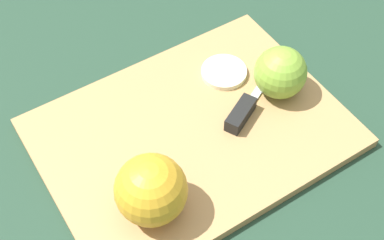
% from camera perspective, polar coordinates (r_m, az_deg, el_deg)
% --- Properties ---
extents(ground_plane, '(4.00, 4.00, 0.00)m').
position_cam_1_polar(ground_plane, '(0.71, 0.00, -1.72)').
color(ground_plane, '#1E3828').
extents(cutting_board, '(0.39, 0.29, 0.01)m').
position_cam_1_polar(cutting_board, '(0.71, 0.00, -1.37)').
color(cutting_board, '#A37A4C').
rests_on(cutting_board, ground_plane).
extents(apple_half_left, '(0.08, 0.08, 0.08)m').
position_cam_1_polar(apple_half_left, '(0.60, -4.42, -7.46)').
color(apple_half_left, gold).
rests_on(apple_half_left, cutting_board).
extents(apple_half_right, '(0.07, 0.07, 0.07)m').
position_cam_1_polar(apple_half_right, '(0.73, 9.41, 4.99)').
color(apple_half_right, olive).
rests_on(apple_half_right, cutting_board).
extents(knife, '(0.13, 0.08, 0.02)m').
position_cam_1_polar(knife, '(0.71, 5.50, 1.01)').
color(knife, silver).
rests_on(knife, cutting_board).
extents(apple_slice, '(0.06, 0.06, 0.01)m').
position_cam_1_polar(apple_slice, '(0.76, 3.43, 5.12)').
color(apple_slice, beige).
rests_on(apple_slice, cutting_board).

